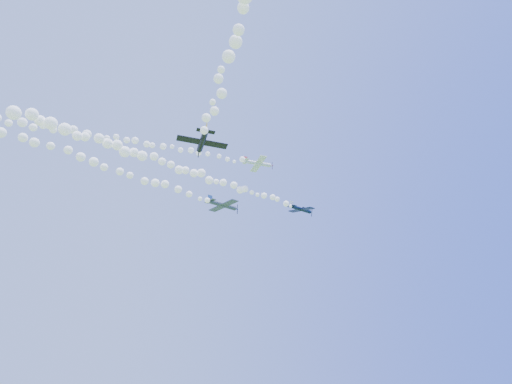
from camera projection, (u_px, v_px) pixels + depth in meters
name	position (u px, v px, depth m)	size (l,w,h in m)	color
plane_white	(258.00, 163.00, 103.59)	(7.78, 8.17, 2.30)	white
smoke_trail_white	(75.00, 132.00, 91.47)	(78.33, 7.35, 3.22)	white
plane_navy	(301.00, 209.00, 111.92)	(8.13, 8.47, 2.46)	black
smoke_trail_navy	(179.00, 168.00, 92.47)	(64.75, 19.53, 3.16)	white
plane_grey	(223.00, 205.00, 88.72)	(7.89, 8.35, 2.12)	#3C4358
smoke_trail_grey	(35.00, 142.00, 67.32)	(65.54, 23.39, 3.48)	white
plane_black	(202.00, 141.00, 63.86)	(7.71, 7.35, 1.95)	black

